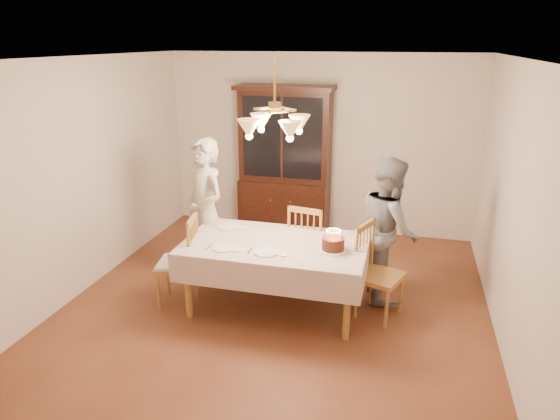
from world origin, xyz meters
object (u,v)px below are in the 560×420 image
(china_hutch, at_px, (285,164))
(elderly_woman, at_px, (206,212))
(dining_table, at_px, (275,249))
(chair_far_side, at_px, (310,249))
(birthday_cake, at_px, (333,244))

(china_hutch, bearing_deg, elderly_woman, -105.35)
(elderly_woman, bearing_deg, dining_table, 12.48)
(dining_table, distance_m, chair_far_side, 0.73)
(dining_table, height_order, birthday_cake, birthday_cake)
(dining_table, bearing_deg, china_hutch, 101.50)
(chair_far_side, xyz_separation_m, birthday_cake, (0.37, -0.70, 0.38))
(elderly_woman, bearing_deg, birthday_cake, 19.87)
(china_hutch, xyz_separation_m, chair_far_side, (0.70, -1.61, -0.60))
(china_hutch, xyz_separation_m, birthday_cake, (1.07, -2.31, -0.22))
(dining_table, bearing_deg, elderly_woman, 155.10)
(china_hutch, relative_size, elderly_woman, 1.25)
(elderly_woman, distance_m, birthday_cake, 1.65)
(chair_far_side, relative_size, birthday_cake, 3.33)
(dining_table, xyz_separation_m, china_hutch, (-0.46, 2.25, 0.36))
(china_hutch, bearing_deg, birthday_cake, -65.06)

